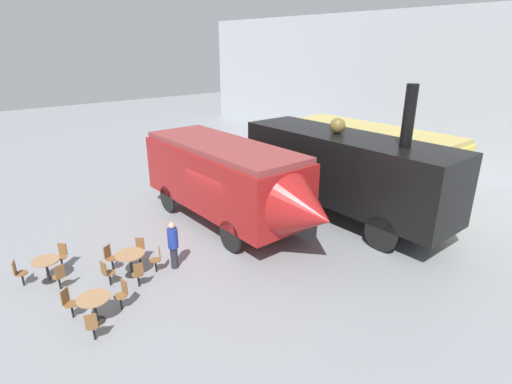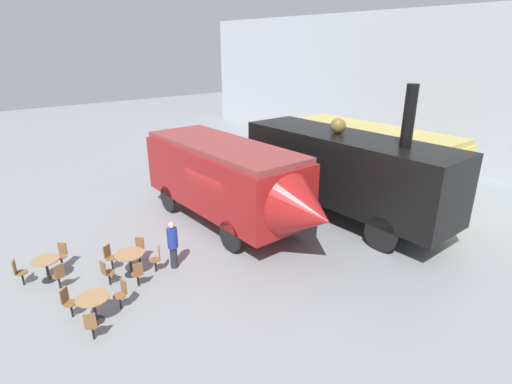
{
  "view_description": "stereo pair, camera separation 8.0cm",
  "coord_description": "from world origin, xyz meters",
  "px_view_note": "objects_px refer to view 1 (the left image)",
  "views": [
    {
      "loc": [
        12.03,
        -8.25,
        7.04
      ],
      "look_at": [
        0.79,
        1.0,
        1.6
      ],
      "focal_mm": 28.0,
      "sensor_mm": 36.0,
      "label": 1
    },
    {
      "loc": [
        12.08,
        -8.19,
        7.04
      ],
      "look_at": [
        0.79,
        1.0,
        1.6
      ],
      "focal_mm": 28.0,
      "sensor_mm": 36.0,
      "label": 2
    }
  ],
  "objects_px": {
    "steam_locomotive": "(344,168)",
    "streamlined_locomotive": "(232,179)",
    "cafe_chair_0": "(140,248)",
    "visitor_person": "(173,244)",
    "cafe_table_far": "(46,265)",
    "passenger_coach_vintage": "(371,154)",
    "cafe_table_mid": "(94,303)",
    "cafe_table_near": "(130,258)"
  },
  "relations": [
    {
      "from": "passenger_coach_vintage",
      "to": "cafe_table_near",
      "type": "bearing_deg",
      "value": -90.61
    },
    {
      "from": "cafe_table_far",
      "to": "visitor_person",
      "type": "height_order",
      "value": "visitor_person"
    },
    {
      "from": "streamlined_locomotive",
      "to": "cafe_table_far",
      "type": "xyz_separation_m",
      "value": [
        -0.36,
        -6.91,
        -1.45
      ]
    },
    {
      "from": "cafe_table_far",
      "to": "visitor_person",
      "type": "bearing_deg",
      "value": 62.38
    },
    {
      "from": "streamlined_locomotive",
      "to": "cafe_table_near",
      "type": "xyz_separation_m",
      "value": [
        0.97,
        -4.76,
        -1.4
      ]
    },
    {
      "from": "cafe_chair_0",
      "to": "visitor_person",
      "type": "distance_m",
      "value": 1.36
    },
    {
      "from": "cafe_table_near",
      "to": "cafe_table_mid",
      "type": "distance_m",
      "value": 2.33
    },
    {
      "from": "passenger_coach_vintage",
      "to": "steam_locomotive",
      "type": "height_order",
      "value": "steam_locomotive"
    },
    {
      "from": "streamlined_locomotive",
      "to": "cafe_table_far",
      "type": "height_order",
      "value": "streamlined_locomotive"
    },
    {
      "from": "steam_locomotive",
      "to": "cafe_chair_0",
      "type": "height_order",
      "value": "steam_locomotive"
    },
    {
      "from": "steam_locomotive",
      "to": "cafe_table_near",
      "type": "height_order",
      "value": "steam_locomotive"
    },
    {
      "from": "cafe_chair_0",
      "to": "visitor_person",
      "type": "relative_size",
      "value": 0.53
    },
    {
      "from": "passenger_coach_vintage",
      "to": "cafe_table_mid",
      "type": "xyz_separation_m",
      "value": [
        1.48,
        -14.06,
        -1.37
      ]
    },
    {
      "from": "cafe_table_near",
      "to": "cafe_chair_0",
      "type": "relative_size",
      "value": 1.07
    },
    {
      "from": "visitor_person",
      "to": "passenger_coach_vintage",
      "type": "bearing_deg",
      "value": 91.77
    },
    {
      "from": "cafe_table_far",
      "to": "cafe_chair_0",
      "type": "xyz_separation_m",
      "value": [
        0.72,
        2.73,
        -0.06
      ]
    },
    {
      "from": "passenger_coach_vintage",
      "to": "cafe_table_far",
      "type": "distance_m",
      "value": 14.68
    },
    {
      "from": "visitor_person",
      "to": "cafe_chair_0",
      "type": "bearing_deg",
      "value": -146.45
    },
    {
      "from": "cafe_table_mid",
      "to": "visitor_person",
      "type": "xyz_separation_m",
      "value": [
        -1.14,
        2.97,
        0.3
      ]
    },
    {
      "from": "cafe_table_far",
      "to": "passenger_coach_vintage",
      "type": "bearing_deg",
      "value": 84.25
    },
    {
      "from": "cafe_table_near",
      "to": "cafe_table_far",
      "type": "height_order",
      "value": "cafe_table_near"
    },
    {
      "from": "steam_locomotive",
      "to": "cafe_table_far",
      "type": "bearing_deg",
      "value": -103.53
    },
    {
      "from": "steam_locomotive",
      "to": "visitor_person",
      "type": "height_order",
      "value": "steam_locomotive"
    },
    {
      "from": "passenger_coach_vintage",
      "to": "streamlined_locomotive",
      "type": "xyz_separation_m",
      "value": [
        -1.1,
        -7.62,
        0.06
      ]
    },
    {
      "from": "passenger_coach_vintage",
      "to": "streamlined_locomotive",
      "type": "relative_size",
      "value": 0.89
    },
    {
      "from": "cafe_table_far",
      "to": "streamlined_locomotive",
      "type": "bearing_deg",
      "value": 86.98
    },
    {
      "from": "steam_locomotive",
      "to": "cafe_table_mid",
      "type": "bearing_deg",
      "value": -88.35
    },
    {
      "from": "visitor_person",
      "to": "steam_locomotive",
      "type": "bearing_deg",
      "value": 83.67
    },
    {
      "from": "steam_locomotive",
      "to": "visitor_person",
      "type": "distance_m",
      "value": 7.69
    },
    {
      "from": "passenger_coach_vintage",
      "to": "cafe_chair_0",
      "type": "distance_m",
      "value": 11.92
    },
    {
      "from": "cafe_table_mid",
      "to": "cafe_table_far",
      "type": "distance_m",
      "value": 2.98
    },
    {
      "from": "cafe_table_mid",
      "to": "visitor_person",
      "type": "bearing_deg",
      "value": 110.95
    },
    {
      "from": "cafe_table_far",
      "to": "cafe_chair_0",
      "type": "bearing_deg",
      "value": 75.19
    },
    {
      "from": "cafe_table_near",
      "to": "visitor_person",
      "type": "relative_size",
      "value": 0.56
    },
    {
      "from": "steam_locomotive",
      "to": "cafe_table_mid",
      "type": "height_order",
      "value": "steam_locomotive"
    },
    {
      "from": "steam_locomotive",
      "to": "streamlined_locomotive",
      "type": "height_order",
      "value": "steam_locomotive"
    },
    {
      "from": "cafe_chair_0",
      "to": "steam_locomotive",
      "type": "bearing_deg",
      "value": 120.35
    },
    {
      "from": "streamlined_locomotive",
      "to": "cafe_chair_0",
      "type": "relative_size",
      "value": 11.02
    },
    {
      "from": "streamlined_locomotive",
      "to": "cafe_table_mid",
      "type": "height_order",
      "value": "streamlined_locomotive"
    },
    {
      "from": "cafe_chair_0",
      "to": "visitor_person",
      "type": "height_order",
      "value": "visitor_person"
    },
    {
      "from": "cafe_chair_0",
      "to": "passenger_coach_vintage",
      "type": "bearing_deg",
      "value": 129.86
    },
    {
      "from": "passenger_coach_vintage",
      "to": "steam_locomotive",
      "type": "xyz_separation_m",
      "value": [
        1.18,
        -3.56,
        0.27
      ]
    }
  ]
}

